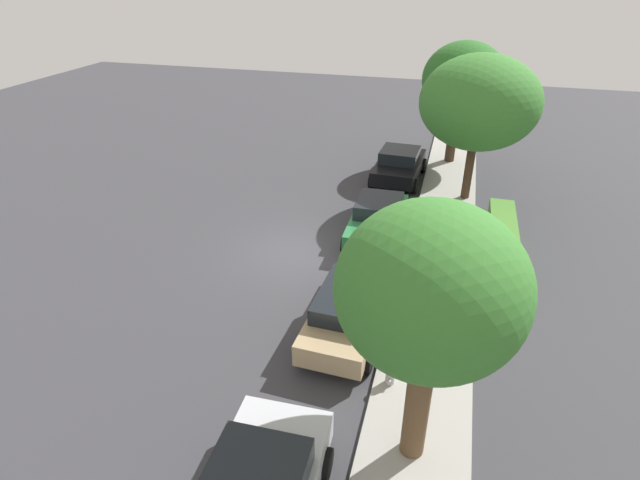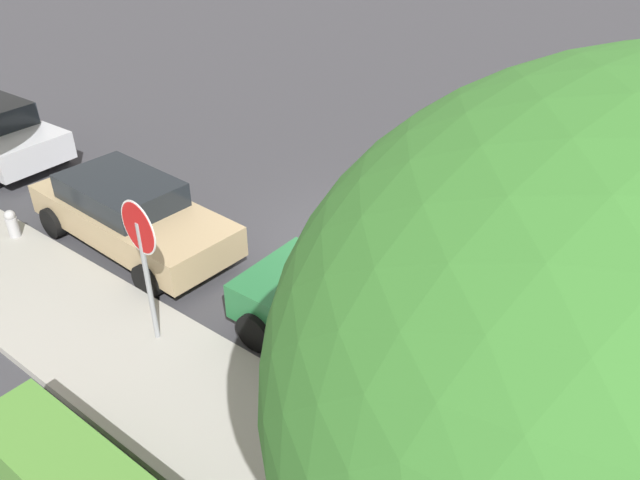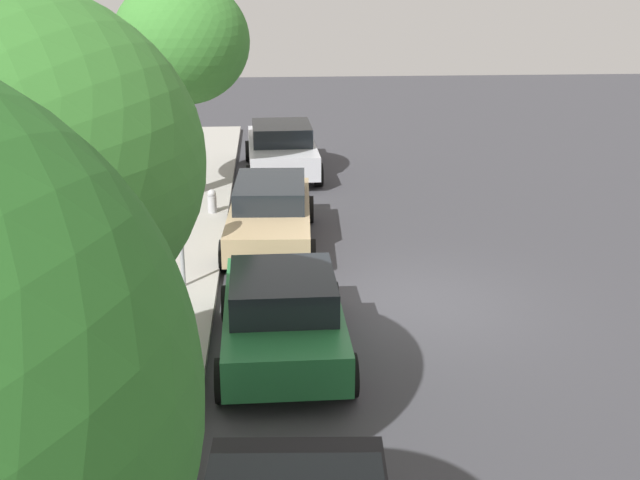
# 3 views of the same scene
# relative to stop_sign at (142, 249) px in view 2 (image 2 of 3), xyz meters

# --- Properties ---
(ground_plane) EXTENTS (60.00, 60.00, 0.00)m
(ground_plane) POSITION_rel_stop_sign_xyz_m (-0.78, -4.31, -1.77)
(ground_plane) COLOR #38383D
(sidewalk_curb) EXTENTS (32.00, 2.29, 0.14)m
(sidewalk_curb) POSITION_rel_stop_sign_xyz_m (-0.78, 0.52, -1.70)
(sidewalk_curb) COLOR #9E9B93
(sidewalk_curb) RESTS_ON ground_plane
(stop_sign) EXTENTS (0.84, 0.10, 2.56)m
(stop_sign) POSITION_rel_stop_sign_xyz_m (0.00, 0.00, 0.00)
(stop_sign) COLOR gray
(stop_sign) RESTS_ON ground_plane
(parked_car_green) EXTENTS (3.99, 2.08, 1.44)m
(parked_car_green) POSITION_rel_stop_sign_xyz_m (-2.66, -1.82, -1.04)
(parked_car_green) COLOR #236B38
(parked_car_green) RESTS_ON ground_plane
(parked_car_tan) EXTENTS (4.64, 2.09, 1.37)m
(parked_car_tan) POSITION_rel_stop_sign_xyz_m (2.69, -1.65, -1.05)
(parked_car_tan) COLOR tan
(parked_car_tan) RESTS_ON ground_plane
(fire_hydrant) EXTENTS (0.30, 0.22, 0.72)m
(fire_hydrant) POSITION_rel_stop_sign_xyz_m (4.63, -0.25, -1.41)
(fire_hydrant) COLOR #A5A5A8
(fire_hydrant) RESTS_ON ground_plane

